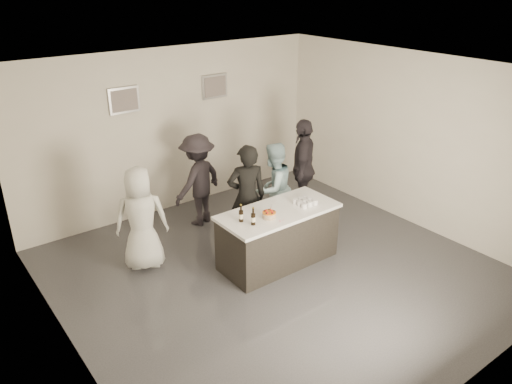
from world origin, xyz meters
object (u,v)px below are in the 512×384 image
cake (269,215)px  person_guest_right (303,168)px  person_guest_back (198,180)px  person_main_black (247,197)px  person_main_blue (273,188)px  beer_bottle_b (253,216)px  bar_counter (278,236)px  beer_bottle_a (241,213)px  person_guest_left (141,219)px

cake → person_guest_right: person_guest_right is taller
person_guest_back → person_guest_right: bearing=135.5°
person_guest_right → cake: bearing=-7.8°
person_main_black → person_guest_right: 1.55m
person_main_blue → beer_bottle_b: bearing=30.5°
person_guest_right → person_guest_back: size_ratio=1.10×
bar_counter → beer_bottle_a: 0.88m
person_main_black → person_guest_back: size_ratio=1.06×
bar_counter → person_guest_left: bearing=145.7°
beer_bottle_b → person_main_blue: size_ratio=0.16×
bar_counter → cake: bearing=-158.4°
person_guest_left → beer_bottle_b: bearing=156.1°
cake → beer_bottle_b: 0.33m
beer_bottle_a → bar_counter: bearing=-3.5°
person_guest_left → person_guest_back: person_guest_back is taller
person_guest_right → person_guest_back: 1.91m
person_main_blue → bar_counter: bearing=45.6°
beer_bottle_a → beer_bottle_b: size_ratio=1.00×
person_guest_right → person_guest_back: (-1.71, 0.84, -0.08)m
bar_counter → person_guest_right: 1.84m
person_guest_left → person_guest_right: bearing=-156.4°
bar_counter → cake: 0.57m
person_main_blue → person_guest_right: (0.86, 0.20, 0.11)m
beer_bottle_a → person_main_blue: (1.25, 0.81, -0.23)m
cake → beer_bottle_b: bearing=-173.6°
person_guest_back → person_main_blue: bearing=111.1°
person_main_black → beer_bottle_b: bearing=80.9°
bar_counter → person_main_blue: 1.09m
cake → person_main_blue: 1.29m
cake → person_main_black: bearing=76.3°
person_main_blue → person_guest_back: person_guest_back is taller
person_main_blue → cake: bearing=38.5°
bar_counter → person_guest_left: 2.08m
person_guest_left → person_guest_back: bearing=-127.4°
beer_bottle_a → person_guest_back: (0.40, 1.85, -0.20)m
person_main_black → person_guest_right: (1.51, 0.34, 0.04)m
beer_bottle_a → beer_bottle_b: 0.20m
cake → person_main_black: 0.85m
beer_bottle_a → person_main_blue: size_ratio=0.16×
beer_bottle_b → person_main_black: person_main_black is taller
beer_bottle_a → person_guest_back: person_guest_back is taller
beer_bottle_b → person_guest_back: (0.32, 2.03, -0.20)m
bar_counter → person_guest_back: person_guest_back is taller
person_main_black → person_guest_left: size_ratio=1.08×
person_guest_left → person_main_black: bearing=-169.7°
beer_bottle_b → person_main_black: bearing=58.9°
person_main_black → person_guest_left: 1.69m
beer_bottle_b → person_guest_back: 2.06m
person_main_blue → person_guest_back: (-0.85, 1.04, 0.03)m
person_guest_back → person_guest_left: bearing=8.6°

